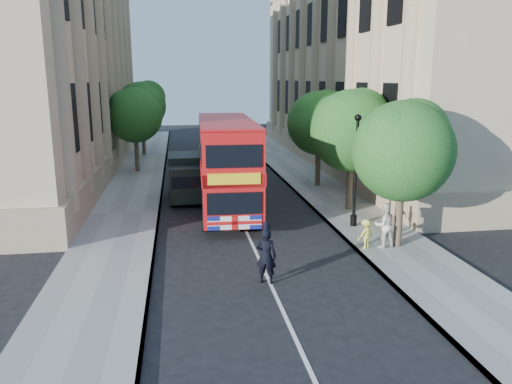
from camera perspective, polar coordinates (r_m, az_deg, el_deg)
name	(u,v)px	position (r m, az deg, el deg)	size (l,w,h in m)	color
ground	(272,287)	(17.06, 1.80, -10.75)	(120.00, 120.00, 0.00)	black
pavement_right	(341,205)	(27.64, 9.72, -1.49)	(3.50, 80.00, 0.12)	gray
pavement_left	(125,214)	(26.39, -14.71, -2.42)	(3.50, 80.00, 0.12)	gray
building_right	(386,50)	(42.81, 14.68, 15.39)	(12.00, 38.00, 18.00)	tan
building_left	(22,47)	(40.88, -25.16, 14.75)	(12.00, 38.00, 18.00)	tan
tree_right_near	(404,146)	(20.53, 16.57, 5.11)	(4.00, 4.00, 6.08)	#473828
tree_right_mid	(352,126)	(26.02, 10.96, 7.39)	(4.20, 4.20, 6.37)	#473828
tree_right_far	(320,119)	(31.72, 7.29, 8.23)	(4.00, 4.00, 6.15)	#473828
tree_left_far	(135,112)	(37.58, -13.64, 8.89)	(4.00, 4.00, 6.30)	#473828
tree_left_back	(142,103)	(45.53, -12.87, 9.90)	(4.20, 4.20, 6.65)	#473828
lamp_post	(356,175)	(23.18, 11.30, 1.88)	(0.32, 0.32, 5.16)	black
double_decker_bus	(227,162)	(25.89, -3.37, 3.43)	(3.04, 10.23, 4.68)	#B30C0C
box_van	(185,179)	(28.66, -8.09, 1.52)	(1.95, 4.50, 2.54)	black
police_constable	(266,256)	(16.99, 1.16, -7.34)	(0.70, 0.46, 1.93)	black
woman_pedestrian	(384,225)	(20.83, 14.43, -3.67)	(0.90, 0.70, 1.85)	silver
child_a	(399,218)	(23.23, 16.08, -2.84)	(0.73, 0.30, 1.24)	orange
child_b	(366,234)	(20.60, 12.45, -4.69)	(0.78, 0.45, 1.20)	#EDE751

